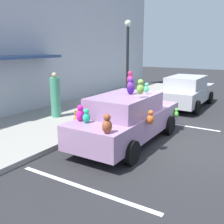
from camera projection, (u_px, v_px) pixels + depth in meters
name	position (u px, v px, depth m)	size (l,w,h in m)	color
ground_plane	(181.00, 145.00, 8.06)	(60.00, 60.00, 0.00)	#262628
sidewalk	(60.00, 120.00, 10.60)	(24.00, 4.00, 0.15)	gray
storefront_building	(18.00, 41.00, 10.93)	(24.00, 1.25, 6.40)	#B2B7C1
parking_stripe_front	(172.00, 124.00, 10.26)	(0.12, 3.60, 0.01)	silver
parking_stripe_rear	(83.00, 188.00, 5.60)	(0.12, 3.60, 0.01)	silver
plush_covered_car	(127.00, 118.00, 8.08)	(4.53, 1.99, 2.17)	#A17AA3
parked_sedan_behind	(187.00, 91.00, 13.05)	(4.48, 1.95, 1.54)	#B7B7BC
teddy_bear_on_sidewalk	(77.00, 118.00, 9.64)	(0.29, 0.24, 0.55)	#9E723D
street_lamp_post	(128.00, 56.00, 11.65)	(0.28, 0.28, 3.93)	black
pedestrian_walking_past	(55.00, 97.00, 10.57)	(0.39, 0.39, 1.81)	#419371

